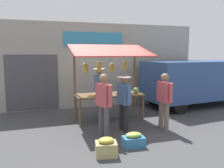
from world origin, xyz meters
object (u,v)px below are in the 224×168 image
Objects in this scene: market_stall at (109,74)px; parked_van at (193,79)px; vendor_with_sunhat at (99,87)px; shopper_in_grey_tee at (164,97)px; shopper_with_shopping_bag at (104,101)px; shopper_with_ponytail at (124,99)px; produce_crate_near at (134,140)px; produce_crate_side at (106,147)px.

market_stall is 4.06m from parked_van.
market_stall is at bearing 7.00° from parked_van.
market_stall is 0.91m from vendor_with_sunhat.
shopper_in_grey_tee is at bearing 34.39° from parked_van.
vendor_with_sunhat is 1.01× the size of shopper_with_shopping_bag.
shopper_with_ponytail is at bearing -0.91° from vendor_with_sunhat.
vendor_with_sunhat reaches higher than shopper_in_grey_tee.
vendor_with_sunhat is 0.37× the size of parked_van.
parked_van is (-3.87, -2.08, 0.19)m from shopper_with_ponytail.
market_stall is 1.31m from shopper_with_ponytail.
produce_crate_near is 0.82m from produce_crate_side.
shopper_in_grey_tee is (-1.16, 0.24, 0.02)m from shopper_with_ponytail.
vendor_with_sunhat is at bearing -27.34° from shopper_with_shopping_bag.
produce_crate_side is (0.75, 3.32, -0.82)m from vendor_with_sunhat.
vendor_with_sunhat is 3.16m from produce_crate_near.
vendor_with_sunhat reaches higher than shopper_with_shopping_bag.
parked_van reaches higher than produce_crate_near.
shopper_with_shopping_bag reaches higher than shopper_with_ponytail.
shopper_with_shopping_bag reaches higher than produce_crate_near.
produce_crate_side is (4.83, 3.51, -0.93)m from parked_van.
market_stall reaches higher than produce_crate_near.
parked_van reaches higher than produce_crate_side.
market_stall is at bearing 37.74° from shopper_in_grey_tee.
vendor_with_sunhat is 4.08m from parked_van.
parked_van is at bearing -141.48° from produce_crate_near.
vendor_with_sunhat reaches higher than shopper_with_ponytail.
market_stall is 4.68× the size of produce_crate_near.
produce_crate_side is (0.89, 2.59, -1.36)m from market_stall.
shopper_with_shopping_bag is 1.30m from produce_crate_near.
shopper_with_ponytail is at bearing -123.76° from produce_crate_side.
shopper_with_ponytail is at bearing 22.13° from parked_van.
market_stall is 1.52× the size of shopper_in_grey_tee.
produce_crate_side is (0.77, 0.28, 0.03)m from produce_crate_near.
market_stall is 3.06m from produce_crate_side.
shopper_with_shopping_bag is at bearing 106.19° from shopper_with_ponytail.
shopper_in_grey_tee is 3.57m from parked_van.
vendor_with_sunhat reaches higher than produce_crate_side.
produce_crate_near is at bearing 32.42° from parked_van.
shopper_with_shopping_bag is 1.06× the size of shopper_with_ponytail.
shopper_with_shopping_bag is 1.43m from produce_crate_side.
shopper_with_ponytail is 2.98× the size of produce_crate_near.
market_stall is at bearing -38.06° from shopper_with_shopping_bag.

